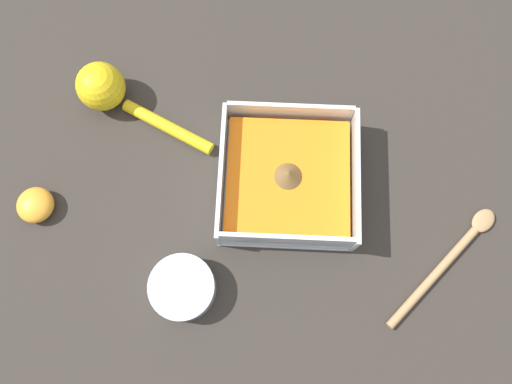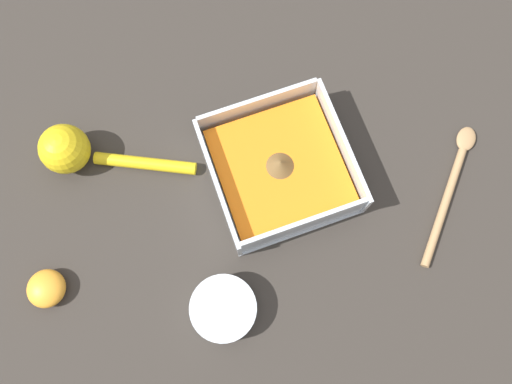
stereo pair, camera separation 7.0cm
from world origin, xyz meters
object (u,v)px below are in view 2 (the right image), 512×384
Objects in this scene: square_dish at (279,168)px; spice_bowl at (224,309)px; lemon_squeezer at (75,151)px; wooden_spoon at (451,186)px; lemon_half at (46,288)px.

spice_bowl is at bearing -40.70° from square_dish.
lemon_squeezer reaches higher than square_dish.
wooden_spoon is at bearing 98.44° from spice_bowl.
lemon_squeezer is at bearing 152.52° from lemon_half.
lemon_half is 0.59m from wooden_spoon.
lemon_squeezer reaches higher than wooden_spoon.
wooden_spoon is (0.11, 0.23, -0.02)m from square_dish.
lemon_squeezer reaches higher than lemon_half.
lemon_half reaches higher than wooden_spoon.
lemon_half is (0.05, -0.36, -0.01)m from square_dish.
lemon_half is at bearing 88.69° from lemon_squeezer.
lemon_squeezer is 3.91× the size of lemon_half.
lemon_squeezer is at bearing -155.06° from spice_bowl.
square_dish is at bearing -177.71° from lemon_squeezer.
wooden_spoon is at bearing 84.90° from lemon_half.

